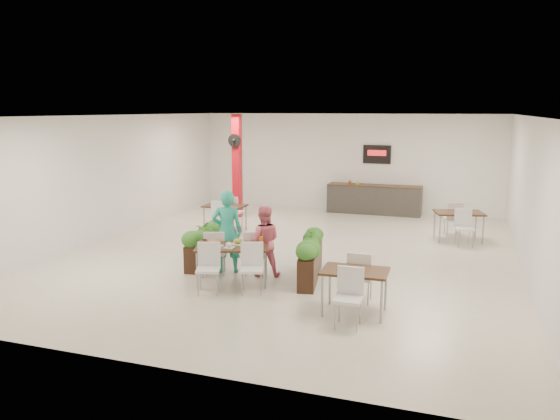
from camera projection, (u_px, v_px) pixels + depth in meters
The scene contains 12 objects.
ground at pixel (292, 254), 12.79m from camera, with size 12.00×12.00×0.00m, color beige.
room_shell at pixel (292, 169), 12.42m from camera, with size 10.10×12.10×3.22m.
red_column at pixel (237, 165), 16.97m from camera, with size 0.40×0.41×3.20m.
service_counter at pixel (374, 199), 17.64m from camera, with size 3.00×0.64×2.20m.
main_table at pixel (232, 251), 10.55m from camera, with size 1.69×1.93×0.92m.
diner_man at pixel (227, 231), 11.24m from camera, with size 0.63×0.41×1.73m, color teal.
diner_woman at pixel (263, 241), 11.01m from camera, with size 0.70×0.55×1.44m, color #ED6984.
planter_left at pixel (205, 241), 11.93m from camera, with size 0.53×1.81×0.94m.
planter_right at pixel (310, 255), 10.83m from camera, with size 0.67×1.94×1.03m.
side_table_a at pixel (225, 210), 15.00m from camera, with size 1.12×1.63×0.92m.
side_table_b at pixel (459, 217), 14.00m from camera, with size 1.35×1.67×0.92m.
side_table_c at pixel (355, 278), 8.97m from camera, with size 1.10×1.63×0.92m.
Camera 1 is at (3.74, -11.81, 3.35)m, focal length 35.00 mm.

